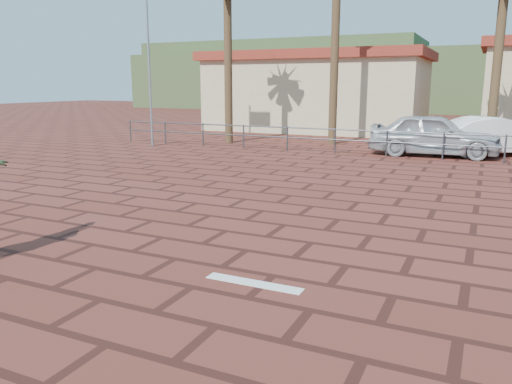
# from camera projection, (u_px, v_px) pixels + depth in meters

# --- Properties ---
(ground) EXTENTS (120.00, 120.00, 0.00)m
(ground) POSITION_uv_depth(u_px,v_px,m) (246.00, 250.00, 8.17)
(ground) COLOR maroon
(ground) RESTS_ON ground
(paint_stripe) EXTENTS (1.40, 0.22, 0.01)m
(paint_stripe) POSITION_uv_depth(u_px,v_px,m) (254.00, 283.00, 6.82)
(paint_stripe) COLOR white
(paint_stripe) RESTS_ON ground
(guardrail) EXTENTS (24.06, 0.06, 1.00)m
(guardrail) POSITION_uv_depth(u_px,v_px,m) (387.00, 139.00, 18.66)
(guardrail) COLOR #47494F
(guardrail) RESTS_ON ground
(flagpole) EXTENTS (1.30, 0.10, 8.00)m
(flagpole) POSITION_uv_depth(u_px,v_px,m) (150.00, 37.00, 21.01)
(flagpole) COLOR gray
(flagpole) RESTS_ON ground
(building_west) EXTENTS (12.60, 7.60, 4.50)m
(building_west) POSITION_uv_depth(u_px,v_px,m) (318.00, 91.00, 29.66)
(building_west) COLOR beige
(building_west) RESTS_ON ground
(hill_front) EXTENTS (70.00, 18.00, 6.00)m
(hill_front) POSITION_uv_depth(u_px,v_px,m) (457.00, 81.00, 51.84)
(hill_front) COLOR #384C28
(hill_front) RESTS_ON ground
(hill_back) EXTENTS (35.00, 14.00, 8.00)m
(hill_back) POSITION_uv_depth(u_px,v_px,m) (283.00, 74.00, 66.03)
(hill_back) COLOR #384C28
(hill_back) RESTS_ON ground
(car_silver) EXTENTS (4.82, 2.13, 1.61)m
(car_silver) POSITION_uv_depth(u_px,v_px,m) (434.00, 135.00, 18.88)
(car_silver) COLOR #AFB2B6
(car_silver) RESTS_ON ground
(car_white) EXTENTS (4.65, 3.54, 1.47)m
(car_white) POSITION_uv_depth(u_px,v_px,m) (493.00, 136.00, 19.03)
(car_white) COLOR white
(car_white) RESTS_ON ground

